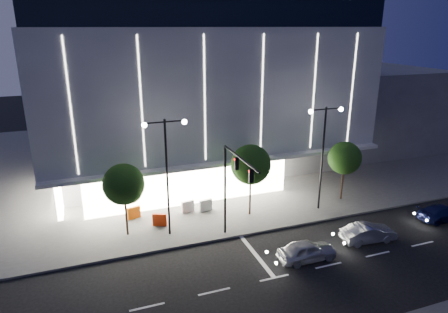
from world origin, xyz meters
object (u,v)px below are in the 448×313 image
(barrier_d, at_px, (206,205))
(barrier_c, at_px, (160,220))
(tree_left, at_px, (124,186))
(car_second, at_px, (368,233))
(car_third, at_px, (443,213))
(barrier_a, at_px, (134,213))
(tree_mid, at_px, (251,167))
(tree_right, at_px, (345,160))
(car_lead, at_px, (307,251))
(street_lamp_west, at_px, (166,161))
(barrier_b, at_px, (188,207))
(traffic_mast, at_px, (232,179))
(street_lamp_east, at_px, (323,143))

(barrier_d, bearing_deg, barrier_c, -171.39)
(tree_left, distance_m, car_second, 18.13)
(car_third, xyz_separation_m, barrier_a, (-23.67, 8.61, 0.02))
(tree_mid, bearing_deg, tree_right, -0.00)
(car_lead, height_order, barrier_d, car_lead)
(street_lamp_west, height_order, tree_right, street_lamp_west)
(tree_right, relative_size, barrier_b, 5.01)
(tree_left, bearing_deg, tree_right, -0.00)
(traffic_mast, distance_m, barrier_d, 7.05)
(tree_mid, relative_size, tree_right, 1.12)
(tree_left, distance_m, barrier_d, 7.75)
(street_lamp_east, bearing_deg, tree_left, 176.35)
(street_lamp_east, distance_m, barrier_b, 12.39)
(car_lead, bearing_deg, barrier_c, 47.26)
(street_lamp_west, height_order, car_third, street_lamp_west)
(car_second, bearing_deg, traffic_mast, 76.44)
(tree_mid, xyz_separation_m, barrier_b, (-4.78, 2.09, -3.68))
(street_lamp_east, distance_m, car_third, 11.25)
(traffic_mast, distance_m, tree_mid, 4.82)
(barrier_c, height_order, barrier_d, same)
(tree_right, distance_m, barrier_b, 14.30)
(car_second, bearing_deg, tree_left, 72.22)
(traffic_mast, relative_size, car_lead, 1.73)
(traffic_mast, distance_m, street_lamp_east, 9.43)
(barrier_a, bearing_deg, street_lamp_east, -27.43)
(car_lead, distance_m, barrier_c, 11.58)
(barrier_b, bearing_deg, tree_right, -18.55)
(street_lamp_west, relative_size, tree_mid, 1.46)
(tree_right, bearing_deg, barrier_b, 171.39)
(tree_right, relative_size, barrier_d, 5.01)
(tree_left, distance_m, car_third, 25.44)
(street_lamp_east, distance_m, barrier_c, 14.54)
(car_second, distance_m, car_third, 8.03)
(street_lamp_west, xyz_separation_m, tree_left, (-2.97, 1.02, -1.92))
(street_lamp_west, distance_m, tree_left, 3.69)
(barrier_d, bearing_deg, traffic_mast, -96.14)
(street_lamp_east, height_order, car_lead, street_lamp_east)
(tree_mid, bearing_deg, street_lamp_east, -9.69)
(traffic_mast, xyz_separation_m, tree_right, (12.03, 3.68, -1.14))
(tree_right, relative_size, car_third, 1.28)
(traffic_mast, relative_size, tree_right, 1.28)
(street_lamp_west, distance_m, barrier_a, 6.73)
(street_lamp_east, relative_size, car_lead, 2.20)
(barrier_a, height_order, barrier_c, same)
(street_lamp_east, distance_m, car_lead, 9.68)
(street_lamp_west, height_order, car_lead, street_lamp_west)
(barrier_b, bearing_deg, tree_left, -168.18)
(tree_mid, xyz_separation_m, car_lead, (0.95, -7.41, -3.64))
(street_lamp_west, height_order, car_second, street_lamp_west)
(street_lamp_west, bearing_deg, car_second, -23.25)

